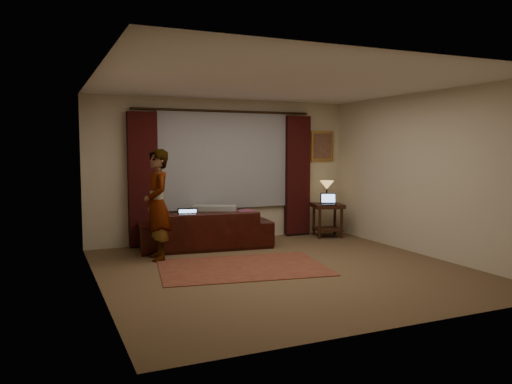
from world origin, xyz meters
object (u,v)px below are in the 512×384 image
sofa (205,222)px  tiffany_lamp (327,192)px  end_table (327,220)px  laptop_table (329,199)px  person (157,205)px  laptop_sofa (188,217)px

sofa → tiffany_lamp: tiffany_lamp is taller
end_table → tiffany_lamp: size_ratio=1.47×
end_table → tiffany_lamp: tiffany_lamp is taller
tiffany_lamp → laptop_table: size_ratio=1.37×
end_table → person: (-3.44, -0.66, 0.53)m
person → laptop_table: bearing=97.9°
laptop_sofa → end_table: bearing=16.8°
laptop_sofa → person: person is taller
sofa → laptop_table: bearing=-174.8°
laptop_table → laptop_sofa: bearing=-152.4°
sofa → person: (-0.94, -0.57, 0.40)m
end_table → laptop_table: laptop_table is taller
person → tiffany_lamp: bearing=101.9°
laptop_table → person: person is taller
laptop_sofa → tiffany_lamp: bearing=19.5°
tiffany_lamp → laptop_table: tiffany_lamp is taller
end_table → tiffany_lamp: bearing=66.1°
sofa → laptop_table: size_ratio=7.01×
sofa → end_table: 2.51m
end_table → person: 3.55m
laptop_table → tiffany_lamp: bearing=91.4°
sofa → laptop_sofa: (-0.33, -0.11, 0.12)m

